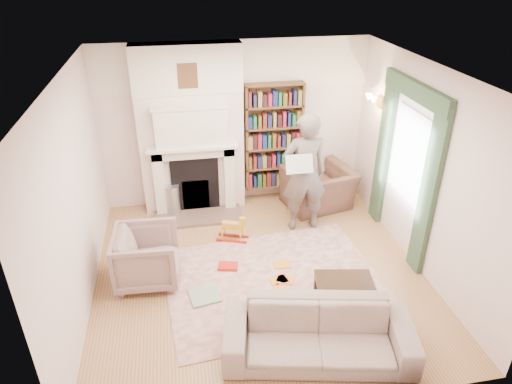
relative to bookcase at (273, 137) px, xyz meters
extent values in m
plane|color=olive|center=(-0.65, -2.12, -1.18)|extent=(4.50, 4.50, 0.00)
plane|color=white|center=(-0.65, -2.12, 1.62)|extent=(4.50, 4.50, 0.00)
plane|color=white|center=(-0.65, 0.13, 0.22)|extent=(4.50, 0.00, 4.50)
plane|color=white|center=(-0.65, -4.37, 0.22)|extent=(4.50, 0.00, 4.50)
plane|color=white|center=(-2.90, -2.12, 0.22)|extent=(0.00, 4.50, 4.50)
plane|color=white|center=(1.60, -2.12, 0.22)|extent=(0.00, 4.50, 4.50)
cube|color=white|center=(-1.40, -0.04, 0.22)|extent=(1.70, 0.35, 2.80)
cube|color=silver|center=(-1.40, -0.33, 0.04)|extent=(1.47, 0.24, 0.05)
cube|color=black|center=(-1.40, -0.24, -0.68)|extent=(0.80, 0.06, 0.96)
cube|color=silver|center=(-1.40, -0.31, 0.38)|extent=(1.15, 0.18, 0.62)
cube|color=brown|center=(0.00, 0.00, 0.00)|extent=(1.00, 0.24, 1.85)
cube|color=silver|center=(1.58, -1.72, 0.27)|extent=(0.02, 0.90, 1.30)
cube|color=#2B432D|center=(1.55, -2.42, 0.02)|extent=(0.07, 0.32, 2.40)
cube|color=#2B432D|center=(1.55, -1.02, 0.02)|extent=(0.07, 0.32, 2.40)
cube|color=#2B432D|center=(1.54, -1.72, 1.20)|extent=(0.09, 1.70, 0.24)
cube|color=beige|center=(-0.49, -2.37, -1.17)|extent=(3.08, 2.48, 0.01)
imported|color=#532F2C|center=(0.71, -0.48, -0.82)|extent=(1.29, 1.19, 0.72)
imported|color=gray|center=(-2.17, -2.01, -0.79)|extent=(0.88, 0.86, 0.77)
imported|color=#BDAF9C|center=(-0.29, -3.70, -0.87)|extent=(2.20, 1.22, 0.61)
imported|color=#60544D|center=(0.26, -1.08, -0.20)|extent=(0.71, 0.47, 1.95)
cube|color=beige|center=(0.11, -1.28, 0.06)|extent=(0.41, 0.12, 0.27)
cylinder|color=#ADB0B5|center=(-1.80, -0.30, -0.90)|extent=(0.25, 0.25, 0.55)
cube|color=#DBD14D|center=(-1.46, -2.51, -1.15)|extent=(0.44, 0.44, 0.03)
cube|color=red|center=(-1.08, -1.96, -1.14)|extent=(0.31, 0.24, 0.05)
cube|color=red|center=(-0.33, -2.38, -1.16)|extent=(0.30, 0.27, 0.02)
cube|color=red|center=(-0.30, -2.04, -1.16)|extent=(0.25, 0.19, 0.02)
cube|color=red|center=(-0.48, -2.59, -1.16)|extent=(0.30, 0.30, 0.02)
cube|color=red|center=(-0.43, -2.38, -1.16)|extent=(0.27, 0.23, 0.02)
camera|label=1|loc=(-1.63, -7.19, 2.87)|focal=32.00mm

